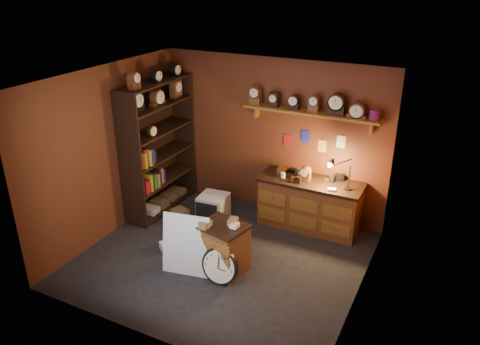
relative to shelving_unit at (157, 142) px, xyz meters
name	(u,v)px	position (x,y,z in m)	size (l,w,h in m)	color
floor	(223,258)	(1.79, -0.98, -1.25)	(4.00, 4.00, 0.00)	black
room_shell	(227,149)	(1.84, -0.87, 0.47)	(4.02, 3.62, 2.71)	#602C16
shelving_unit	(157,142)	(0.00, 0.00, 0.00)	(0.47, 1.60, 2.58)	black
workbench	(310,201)	(2.63, 0.49, -0.78)	(1.68, 0.66, 1.36)	brown
low_cabinet	(223,246)	(1.94, -1.22, -0.85)	(0.74, 0.66, 0.82)	brown
big_round_clock	(220,266)	(2.04, -1.50, -0.99)	(0.54, 0.17, 0.54)	black
white_panel	(187,271)	(1.49, -1.48, -1.25)	(0.68, 0.03, 0.91)	silver
mini_fridge	(213,208)	(1.10, -0.03, -1.02)	(0.49, 0.51, 0.47)	silver
floor_box_a	(180,214)	(0.55, -0.24, -1.17)	(0.28, 0.23, 0.17)	olive
floor_box_b	(169,246)	(0.93, -1.13, -1.19)	(0.21, 0.25, 0.12)	white
floor_box_c	(212,251)	(1.62, -1.00, -1.17)	(0.22, 0.18, 0.17)	olive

